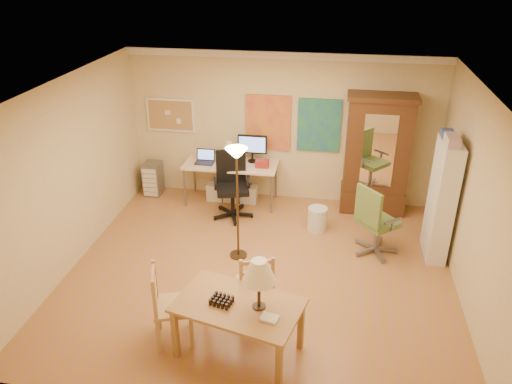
% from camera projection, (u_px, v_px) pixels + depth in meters
% --- Properties ---
extents(floor, '(5.50, 5.50, 0.00)m').
position_uv_depth(floor, '(260.00, 272.00, 7.27)').
color(floor, '#A27339').
rests_on(floor, ground).
extents(crown_molding, '(5.50, 0.08, 0.12)m').
position_uv_depth(crown_molding, '(284.00, 55.00, 8.28)').
color(crown_molding, white).
rests_on(crown_molding, floor).
extents(corkboard, '(0.90, 0.04, 0.62)m').
position_uv_depth(corkboard, '(171.00, 115.00, 9.10)').
color(corkboard, tan).
rests_on(corkboard, floor).
extents(art_panel_left, '(0.80, 0.04, 1.00)m').
position_uv_depth(art_panel_left, '(268.00, 123.00, 8.85)').
color(art_panel_left, gold).
rests_on(art_panel_left, floor).
extents(art_panel_right, '(0.75, 0.04, 0.95)m').
position_uv_depth(art_panel_right, '(319.00, 125.00, 8.72)').
color(art_panel_right, '#235F8F').
rests_on(art_panel_right, floor).
extents(dining_table, '(1.55, 1.15, 1.30)m').
position_uv_depth(dining_table, '(246.00, 296.00, 5.46)').
color(dining_table, olive).
rests_on(dining_table, floor).
extents(ladder_chair_back, '(0.55, 0.54, 0.96)m').
position_uv_depth(ladder_chair_back, '(255.00, 286.00, 6.23)').
color(ladder_chair_back, '#A17549').
rests_on(ladder_chair_back, floor).
extents(ladder_chair_left, '(0.57, 0.58, 1.00)m').
position_uv_depth(ladder_chair_left, '(170.00, 307.00, 5.84)').
color(ladder_chair_left, '#A17549').
rests_on(ladder_chair_left, floor).
extents(torchiere_lamp, '(0.32, 0.32, 1.76)m').
position_uv_depth(torchiere_lamp, '(237.00, 171.00, 7.03)').
color(torchiere_lamp, '#46321C').
rests_on(torchiere_lamp, floor).
extents(computer_desk, '(1.68, 0.73, 1.27)m').
position_uv_depth(computer_desk, '(233.00, 178.00, 9.10)').
color(computer_desk, '#C8B892').
rests_on(computer_desk, floor).
extents(office_chair_black, '(0.71, 0.71, 1.16)m').
position_uv_depth(office_chair_black, '(232.00, 200.00, 8.66)').
color(office_chair_black, black).
rests_on(office_chair_black, floor).
extents(office_chair_green, '(0.73, 0.73, 1.14)m').
position_uv_depth(office_chair_green, '(375.00, 235.00, 7.61)').
color(office_chair_green, slate).
rests_on(office_chair_green, floor).
extents(drawer_cart, '(0.31, 0.37, 0.62)m').
position_uv_depth(drawer_cart, '(153.00, 179.00, 9.45)').
color(drawer_cart, slate).
rests_on(drawer_cart, floor).
extents(armoire, '(1.15, 0.54, 2.11)m').
position_uv_depth(armoire, '(376.00, 162.00, 8.60)').
color(armoire, '#37220F').
rests_on(armoire, floor).
extents(bookshelf, '(0.27, 0.73, 1.83)m').
position_uv_depth(bookshelf, '(441.00, 201.00, 7.31)').
color(bookshelf, white).
rests_on(bookshelf, floor).
extents(wastebin, '(0.32, 0.32, 0.40)m').
position_uv_depth(wastebin, '(317.00, 219.00, 8.27)').
color(wastebin, silver).
rests_on(wastebin, floor).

